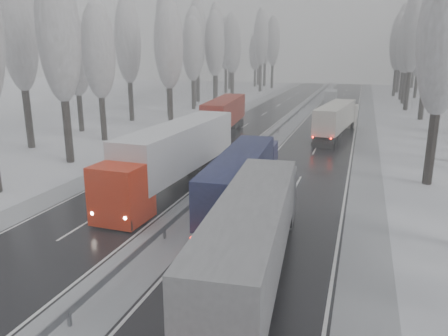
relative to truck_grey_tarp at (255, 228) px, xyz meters
The scene contains 49 objects.
carriageway_right 20.80m from the truck_grey_tarp, 90.80° to the left, with size 7.50×200.00×0.03m, color black.
carriageway_left 23.43m from the truck_grey_tarp, 117.57° to the left, with size 7.50×200.00×0.03m, color black.
median_slush 21.52m from the truck_grey_tarp, 105.00° to the left, with size 3.00×200.00×0.04m, color #A7AAB0.
shoulder_right 21.31m from the truck_grey_tarp, 77.28° to the left, with size 2.40×200.00×0.04m, color #A7AAB0.
shoulder_left 26.08m from the truck_grey_tarp, 127.29° to the left, with size 2.40×200.00×0.04m, color #A7AAB0.
median_guardrail 21.45m from the truck_grey_tarp, 105.01° to the left, with size 0.12×200.00×0.76m.
tree_18 21.52m from the truck_grey_tarp, 63.12° to the left, with size 3.60×3.60×16.58m.
tree_22 38.84m from the truck_grey_tarp, 72.43° to the left, with size 3.60×3.60×15.86m.
tree_24 44.80m from the truck_grey_tarp, 73.48° to the left, with size 3.60×3.60×20.49m.
tree_26 54.19m from the truck_grey_tarp, 76.96° to the left, with size 3.60×3.60×18.78m.
tree_28 64.37m from the truck_grey_tarp, 80.21° to the left, with size 3.60×3.60×19.62m.
tree_30 73.77m from the truck_grey_tarp, 81.34° to the left, with size 3.60×3.60×17.86m.
tree_31 78.81m from the truck_grey_tarp, 77.49° to the left, with size 3.60×3.60×18.58m.
tree_32 81.12m from the truck_grey_tarp, 82.09° to the left, with size 3.60×3.60×17.33m.
tree_33 85.35m from the truck_grey_tarp, 80.37° to the left, with size 3.60×3.60×14.33m.
tree_34 88.04m from the truck_grey_tarp, 83.31° to the left, with size 3.60×3.60×17.63m.
tree_35 93.50m from the truck_grey_tarp, 77.96° to the left, with size 3.60×3.60×18.25m.
tree_36 98.08m from the truck_grey_tarp, 83.23° to the left, with size 3.60×3.60×20.23m.
tree_37 102.83m from the truck_grey_tarp, 79.61° to the left, with size 3.60×3.60×16.37m.
tree_38 108.59m from the truck_grey_tarp, 83.00° to the left, with size 3.60×3.60×17.97m.
tree_39 112.82m from the truck_grey_tarp, 81.82° to the left, with size 3.60×3.60×16.19m.
tree_58 27.11m from the truck_grey_tarp, 143.61° to the left, with size 3.60×3.60×17.21m.
tree_59 35.54m from the truck_grey_tarp, 145.84° to the left, with size 3.60×3.60×18.41m.
tree_60 34.82m from the truck_grey_tarp, 133.12° to the left, with size 3.60×3.60×14.84m.
tree_61 41.49m from the truck_grey_tarp, 135.19° to the left, with size 3.60×3.60×13.95m.
tree_62 40.32m from the truck_grey_tarp, 119.53° to the left, with size 3.60×3.60×16.04m.
tree_63 47.92m from the truck_grey_tarp, 125.50° to the left, with size 3.60×3.60×16.88m.
tree_64 50.05m from the truck_grey_tarp, 118.75° to the left, with size 3.60×3.60×15.42m.
tree_65 54.80m from the truck_grey_tarp, 118.37° to the left, with size 3.60×3.60×19.48m.
tree_66 58.54m from the truck_grey_tarp, 114.08° to the left, with size 3.60×3.60×15.23m.
tree_67 62.88m from the truck_grey_tarp, 113.75° to the left, with size 3.60×3.60×17.09m.
tree_68 64.28m from the truck_grey_tarp, 110.31° to the left, with size 3.60×3.60×16.65m.
tree_69 69.97m from the truck_grey_tarp, 112.91° to the left, with size 3.60×3.60×19.35m.
tree_70 73.70m from the truck_grey_tarp, 107.38° to the left, with size 3.60×3.60×17.09m.
tree_71 79.17m from the truck_grey_tarp, 109.82° to the left, with size 3.60×3.60×19.61m.
tree_72 83.22m from the truck_grey_tarp, 107.17° to the left, with size 3.60×3.60×15.11m.
tree_73 88.01m from the truck_grey_tarp, 108.20° to the left, with size 3.60×3.60×17.22m.
tree_74 92.89m from the truck_grey_tarp, 102.90° to the left, with size 3.60×3.60×19.68m.
tree_75 99.05m from the truck_grey_tarp, 107.56° to the left, with size 3.60×3.60×18.60m.
tree_76 101.75m from the truck_grey_tarp, 101.15° to the left, with size 3.60×3.60×18.55m.
tree_77 106.63m from the truck_grey_tarp, 103.70° to the left, with size 3.60×3.60×14.32m.
tree_78 108.94m from the truck_grey_tarp, 102.30° to the left, with size 3.60×3.60×19.55m.
tree_79 113.30m from the truck_grey_tarp, 103.24° to the left, with size 3.60×3.60×17.07m.
truck_grey_tarp is the anchor object (origin of this frame).
truck_blue_box 8.82m from the truck_grey_tarp, 108.31° to the left, with size 3.23×14.80×3.77m.
truck_cream_box 34.56m from the truck_grey_tarp, 87.94° to the left, with size 4.18×15.25×3.88m.
box_truck_distant 67.48m from the truck_grey_tarp, 91.58° to the left, with size 2.44×7.07×2.61m.
truck_red_white 13.71m from the truck_grey_tarp, 128.46° to the left, with size 3.48×17.90×4.57m.
truck_red_red 33.15m from the truck_grey_tarp, 110.14° to the left, with size 4.14×16.53×4.20m.
Camera 1 is at (9.47, -7.41, 9.65)m, focal length 35.00 mm.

